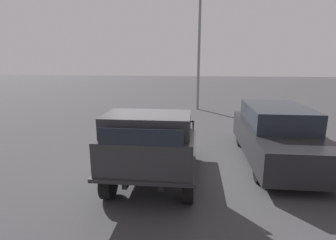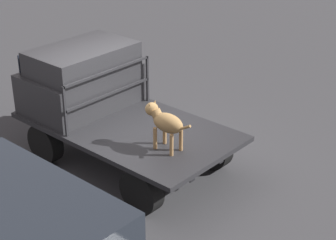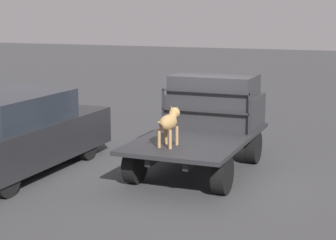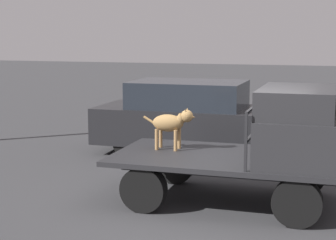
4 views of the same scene
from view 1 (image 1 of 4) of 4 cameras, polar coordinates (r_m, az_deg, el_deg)
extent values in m
plane|color=#38383A|center=(7.06, -2.68, -12.16)|extent=(80.00, 80.00, 0.00)
cylinder|color=black|center=(5.80, 4.37, -14.24)|extent=(0.71, 0.24, 0.71)
cylinder|color=black|center=(6.09, -12.79, -13.16)|extent=(0.71, 0.24, 0.71)
cylinder|color=black|center=(7.93, 4.85, -6.50)|extent=(0.71, 0.24, 0.71)
cylinder|color=black|center=(8.14, -7.62, -6.04)|extent=(0.71, 0.24, 0.71)
cube|color=black|center=(6.78, 0.32, -7.71)|extent=(3.44, 0.10, 0.18)
cube|color=black|center=(6.89, -5.74, -7.45)|extent=(3.44, 0.10, 0.18)
cube|color=#232326|center=(6.78, -2.75, -6.57)|extent=(3.74, 2.07, 0.08)
cube|color=#28282B|center=(5.58, -4.57, -6.78)|extent=(1.33, 1.95, 0.70)
cube|color=#28282B|center=(5.50, -4.50, -0.88)|extent=(1.13, 1.79, 0.43)
cube|color=black|center=(4.81, -6.08, -3.80)|extent=(0.02, 1.60, 0.32)
cube|color=#232326|center=(6.16, 5.45, -4.05)|extent=(0.04, 0.04, 0.86)
cube|color=#232326|center=(6.45, -11.79, -3.46)|extent=(0.04, 0.04, 0.86)
cube|color=#232326|center=(6.13, -3.43, -0.11)|extent=(0.04, 1.91, 0.04)
cube|color=#232326|center=(6.24, -3.38, -3.79)|extent=(0.04, 1.91, 0.04)
cylinder|color=#9E7547|center=(7.56, 0.70, -2.71)|extent=(0.06, 0.06, 0.36)
cylinder|color=#9E7547|center=(7.58, -0.96, -2.66)|extent=(0.06, 0.06, 0.36)
cylinder|color=#9E7547|center=(7.88, 0.92, -2.04)|extent=(0.06, 0.06, 0.36)
cylinder|color=#9E7547|center=(7.90, -0.67, -2.00)|extent=(0.06, 0.06, 0.36)
ellipsoid|color=olive|center=(7.66, 0.00, -0.37)|extent=(0.54, 0.29, 0.29)
sphere|color=#9E7547|center=(7.53, -0.12, -1.02)|extent=(0.13, 0.13, 0.13)
cylinder|color=olive|center=(7.42, -0.18, -0.18)|extent=(0.21, 0.16, 0.20)
sphere|color=olive|center=(7.31, -0.27, 0.03)|extent=(0.21, 0.21, 0.21)
cone|color=#9E7547|center=(7.22, -0.34, -0.25)|extent=(0.11, 0.11, 0.11)
cone|color=olive|center=(7.29, 0.19, 0.72)|extent=(0.06, 0.08, 0.10)
cone|color=olive|center=(7.30, -0.71, 0.74)|extent=(0.06, 0.08, 0.10)
cylinder|color=olive|center=(7.97, 0.24, 0.39)|extent=(0.23, 0.04, 0.16)
cylinder|color=black|center=(7.57, 31.24, -9.90)|extent=(0.60, 0.20, 0.60)
cylinder|color=black|center=(7.04, 19.27, -10.35)|extent=(0.60, 0.20, 0.60)
cylinder|color=black|center=(10.05, 24.52, -3.73)|extent=(0.60, 0.20, 0.60)
cylinder|color=black|center=(9.65, 15.52, -3.66)|extent=(0.60, 0.20, 0.60)
cube|color=black|center=(8.41, 22.59, -4.14)|extent=(4.57, 1.87, 0.81)
cube|color=#1E232B|center=(8.46, 22.58, 0.86)|extent=(2.51, 1.68, 0.59)
cylinder|color=gray|center=(15.87, 6.79, 16.46)|extent=(0.16, 0.16, 7.87)
camera|label=2|loc=(13.53, 29.24, 19.83)|focal=60.00mm
camera|label=3|loc=(17.50, -9.75, 13.77)|focal=60.00mm
camera|label=4|loc=(10.77, -59.11, 5.32)|focal=60.00mm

